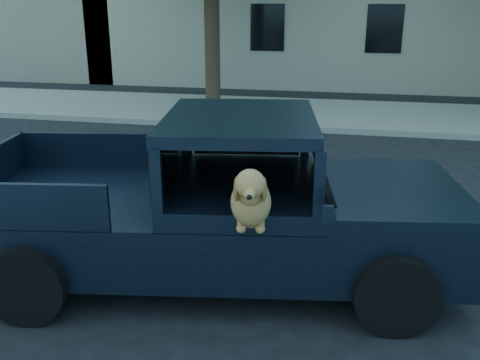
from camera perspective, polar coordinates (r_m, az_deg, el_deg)
The scene contains 4 objects.
ground at distance 6.61m, azimuth 10.25°, elevation -9.97°, with size 120.00×120.00×0.00m, color black.
far_sidewalk at distance 15.32m, azimuth 11.49°, elevation 6.80°, with size 60.00×4.00×0.15m, color gray.
lane_stripes at distance 9.93m, azimuth 22.56°, elevation -1.16°, with size 21.60×0.14×0.01m, color silver, non-canonical shape.
pickup_truck at distance 6.22m, azimuth -3.24°, elevation -4.79°, with size 5.70×3.07×1.95m.
Camera 1 is at (0.03, -5.81, 3.14)m, focal length 40.00 mm.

